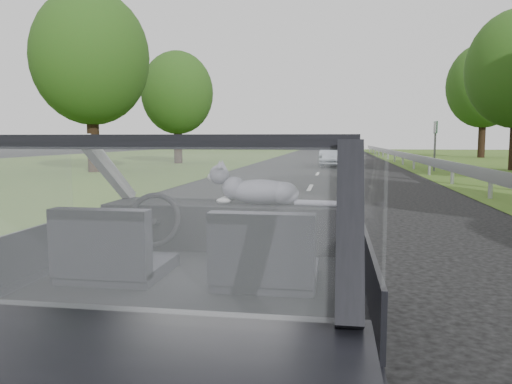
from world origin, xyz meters
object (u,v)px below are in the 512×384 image
(subject_car, at_px, (201,265))
(other_car, at_px, (338,153))
(highway_sign, at_px, (435,146))
(cat, at_px, (261,190))

(subject_car, height_order, other_car, subject_car)
(subject_car, relative_size, highway_sign, 1.80)
(other_car, relative_size, highway_sign, 1.91)
(subject_car, bearing_deg, cat, 66.43)
(subject_car, xyz_separation_m, highway_sign, (5.10, 20.72, 0.39))
(subject_car, xyz_separation_m, other_car, (0.82, 23.82, -0.03))
(cat, height_order, highway_sign, highway_sign)
(other_car, xyz_separation_m, highway_sign, (4.29, -3.10, 0.41))
(subject_car, distance_m, highway_sign, 21.34)
(subject_car, distance_m, other_car, 23.83)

